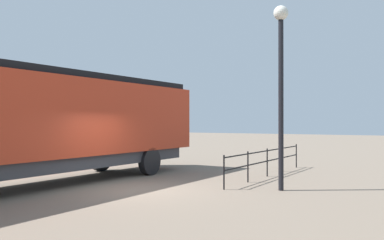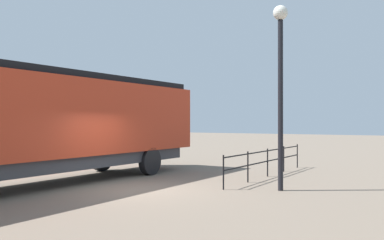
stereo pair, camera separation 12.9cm
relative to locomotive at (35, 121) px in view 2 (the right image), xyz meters
name	(u,v)px [view 2 (the right image)]	position (x,y,z in m)	size (l,w,h in m)	color
ground_plane	(135,190)	(3.16, 1.31, -2.17)	(120.00, 120.00, 0.00)	#756656
locomotive	(35,121)	(0.00, 0.00, 0.00)	(2.95, 15.55, 3.84)	red
lamp_post	(280,66)	(7.11, 3.58, 1.71)	(0.46, 0.46, 5.78)	black
platform_fence	(268,158)	(5.52, 6.51, -1.46)	(0.05, 7.50, 1.10)	black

